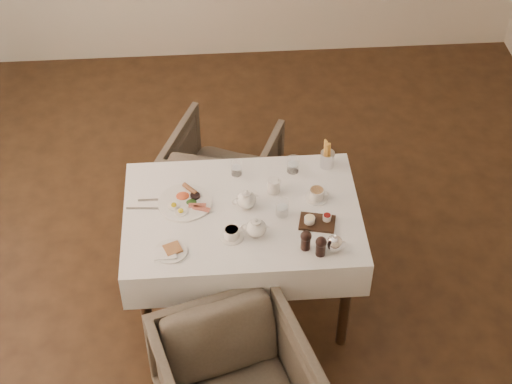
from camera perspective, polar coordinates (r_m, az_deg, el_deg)
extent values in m
plane|color=black|center=(4.93, 1.23, -5.87)|extent=(5.00, 5.00, 0.00)
cube|color=black|center=(4.25, -1.02, -1.76)|extent=(1.20, 0.80, 0.04)
cube|color=white|center=(4.31, -1.01, -2.54)|extent=(1.28, 0.88, 0.23)
cylinder|color=black|center=(4.77, -7.71, -2.35)|extent=(0.06, 0.06, 0.70)
cylinder|color=black|center=(4.80, 5.24, -1.70)|extent=(0.06, 0.06, 0.70)
cylinder|color=black|center=(4.32, -7.95, -8.78)|extent=(0.06, 0.06, 0.70)
cylinder|color=black|center=(4.35, 6.49, -8.00)|extent=(0.06, 0.06, 0.70)
imported|color=#4D4338|center=(5.14, -2.41, 1.44)|extent=(0.85, 0.86, 0.61)
cylinder|color=white|center=(4.28, -5.21, -0.78)|extent=(0.29, 0.29, 0.01)
ellipsoid|color=#CF4B25|center=(4.31, -5.36, -0.21)|extent=(0.07, 0.07, 0.03)
cylinder|color=brown|center=(4.34, -4.81, 0.22)|extent=(0.09, 0.10, 0.03)
cylinder|color=black|center=(4.30, -4.45, -0.28)|extent=(0.05, 0.05, 0.02)
cube|color=maroon|center=(4.24, -4.15, -1.10)|extent=(0.10, 0.06, 0.01)
ellipsoid|color=#264C19|center=(4.27, -4.72, -0.71)|extent=(0.06, 0.05, 0.02)
cylinder|color=white|center=(4.04, -6.20, -4.32)|extent=(0.17, 0.17, 0.01)
cube|color=brown|center=(4.04, -6.08, -4.11)|extent=(0.11, 0.11, 0.01)
cube|color=white|center=(4.03, -6.61, -4.49)|extent=(0.12, 0.09, 0.01)
cylinder|color=white|center=(4.31, 1.30, 0.46)|extent=(0.08, 0.08, 0.08)
cylinder|color=white|center=(4.09, -1.77, -3.28)|extent=(0.12, 0.12, 0.01)
cylinder|color=white|center=(4.07, -1.78, -2.98)|extent=(0.10, 0.10, 0.05)
cylinder|color=#A87C4B|center=(4.05, -1.78, -2.74)|extent=(0.07, 0.07, 0.00)
cylinder|color=white|center=(4.31, 4.41, -0.41)|extent=(0.13, 0.13, 0.01)
cylinder|color=white|center=(4.29, 4.43, -0.10)|extent=(0.10, 0.10, 0.06)
cylinder|color=#A87C4B|center=(4.27, 4.45, 0.15)|extent=(0.07, 0.07, 0.00)
cylinder|color=silver|center=(4.42, -1.42, 1.77)|extent=(0.08, 0.08, 0.09)
cylinder|color=silver|center=(4.18, 1.92, -1.15)|extent=(0.07, 0.07, 0.10)
cylinder|color=silver|center=(4.44, 2.71, 2.01)|extent=(0.09, 0.09, 0.10)
cube|color=black|center=(4.17, 4.47, -2.23)|extent=(0.21, 0.16, 0.02)
cylinder|color=white|center=(4.14, 3.92, -2.03)|extent=(0.06, 0.06, 0.03)
cylinder|color=maroon|center=(4.16, 5.18, -1.86)|extent=(0.05, 0.05, 0.03)
cylinder|color=silver|center=(4.49, 5.21, 2.39)|extent=(0.08, 0.08, 0.10)
cube|color=silver|center=(4.32, -7.26, -0.57)|extent=(0.20, 0.02, 0.00)
cube|color=silver|center=(4.28, -8.06, -1.19)|extent=(0.21, 0.03, 0.00)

